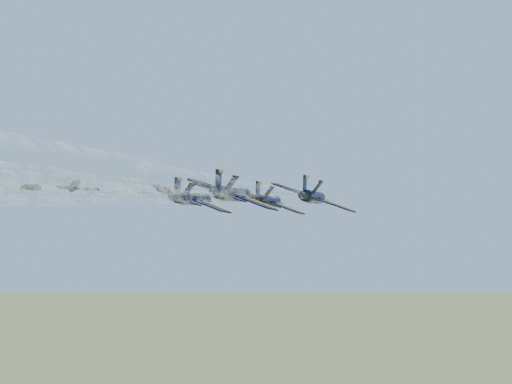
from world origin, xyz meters
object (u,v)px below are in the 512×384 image
(jet_right, at_px, (314,197))
(jet_slot, at_px, (234,194))
(jet_left, at_px, (193,198))
(jet_lead, at_px, (268,201))

(jet_right, bearing_deg, jet_slot, -133.34)
(jet_left, xyz_separation_m, jet_right, (20.14, 2.55, 0.00))
(jet_left, bearing_deg, jet_right, 0.86)
(jet_slot, bearing_deg, jet_left, 132.84)
(jet_lead, relative_size, jet_slot, 1.00)
(jet_left, distance_m, jet_right, 20.30)
(jet_lead, relative_size, jet_right, 1.00)
(jet_lead, relative_size, jet_left, 1.00)
(jet_right, distance_m, jet_slot, 15.12)
(jet_left, bearing_deg, jet_lead, 44.76)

